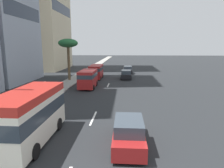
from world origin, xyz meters
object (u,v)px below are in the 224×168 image
car_lead (128,70)px  pedestrian_by_tree (45,87)px  pedestrian_near_lamp (41,91)px  car_fourth (126,75)px  minibus_sixth (30,115)px  van_second (88,78)px  van_third (96,71)px  palm_tree (68,44)px  car_fifth (129,133)px

car_lead → pedestrian_by_tree: pedestrian_by_tree is taller
pedestrian_near_lamp → car_lead: bearing=-107.1°
car_fourth → minibus_sixth: 25.43m
pedestrian_by_tree → car_fourth: bearing=-65.6°
van_second → van_third: bearing=-179.5°
van_third → car_fourth: bearing=92.9°
palm_tree → van_second: bearing=-142.9°
van_third → car_fifth: size_ratio=1.18×
van_third → car_fourth: 5.53m
pedestrian_near_lamp → palm_tree: (12.78, 0.54, 5.03)m
car_fifth → pedestrian_near_lamp: (9.24, 9.31, 0.32)m
van_third → car_fifth: bearing=12.8°
van_third → pedestrian_near_lamp: van_third is taller
car_fifth → pedestrian_by_tree: size_ratio=2.78×
van_second → car_fourth: bearing=147.6°
car_lead → van_second: (-15.73, 5.78, 0.66)m
van_second → minibus_sixth: size_ratio=0.76×
car_fourth → pedestrian_near_lamp: 18.08m
minibus_sixth → palm_tree: (21.94, 3.87, 4.39)m
pedestrian_by_tree → minibus_sixth: bearing=167.7°
car_fourth → pedestrian_by_tree: bearing=144.9°
car_fourth → van_third: bearing=92.9°
pedestrian_near_lamp → pedestrian_by_tree: 2.02m
car_lead → car_fifth: car_fifth is taller
car_lead → pedestrian_by_tree: 23.02m
car_fourth → pedestrian_by_tree: (-13.57, 9.55, 0.29)m
minibus_sixth → car_fourth: bearing=166.6°
car_fifth → van_second: bearing=18.7°
van_second → pedestrian_by_tree: size_ratio=2.98×
car_fourth → car_fifth: car_fifth is taller
car_lead → pedestrian_by_tree: size_ratio=2.66×
van_second → pedestrian_near_lamp: van_second is taller
van_third → minibus_sixth: bearing=-1.0°
van_second → palm_tree: palm_tree is taller
car_fourth → palm_tree: size_ratio=0.63×
van_second → car_fifth: 17.18m
van_second → pedestrian_by_tree: (-5.03, 4.14, -0.39)m
car_lead → palm_tree: (-9.98, 10.14, 5.37)m
van_third → palm_tree: palm_tree is taller
car_fifth → pedestrian_by_tree: (11.23, 9.64, 0.25)m
minibus_sixth → pedestrian_near_lamp: bearing=-160.1°
van_third → car_fifth: (-24.51, -5.57, -0.62)m
minibus_sixth → pedestrian_by_tree: (11.16, 3.66, -0.70)m
car_fifth → minibus_sixth: minibus_sixth is taller
van_third → pedestrian_near_lamp: 15.73m
palm_tree → pedestrian_by_tree: bearing=-178.9°
car_lead → palm_tree: palm_tree is taller
pedestrian_by_tree → pedestrian_near_lamp: bearing=159.0°
pedestrian_by_tree → palm_tree: bearing=-29.4°
van_third → pedestrian_near_lamp: bearing=-13.7°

